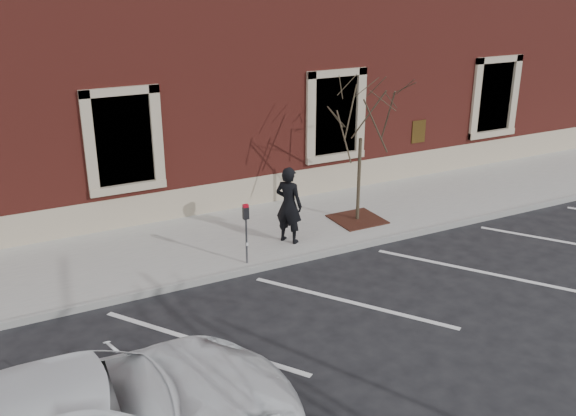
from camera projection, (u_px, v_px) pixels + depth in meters
ground at (300, 261)px, 14.78m from camera, size 120.00×120.00×0.00m
sidewalk_near at (267, 232)px, 16.21m from camera, size 40.00×3.50×0.15m
curb_near at (301, 259)px, 14.71m from camera, size 40.00×0.12×0.15m
parking_stripes at (351, 302)px, 12.95m from camera, size 28.00×4.40×0.01m
building_civic at (182, 48)px, 19.80m from camera, size 40.00×8.62×8.00m
man at (289, 205)px, 15.13m from camera, size 0.75×0.81×1.86m
parking_meter at (246, 223)px, 13.99m from camera, size 0.13×0.10×1.39m
tree_grate at (357, 219)px, 16.75m from camera, size 1.23×1.23×0.03m
sapling at (361, 115)px, 15.77m from camera, size 2.39×2.39×3.98m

